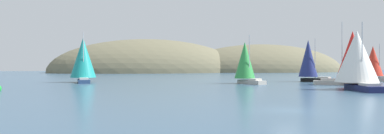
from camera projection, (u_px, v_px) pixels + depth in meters
name	position (u px, v px, depth m)	size (l,w,h in m)	color
ground_plane	(287.00, 110.00, 29.43)	(360.00, 360.00, 0.00)	#385670
headland_center	(149.00, 72.00, 161.79)	(86.85, 44.00, 29.64)	#6B664C
headland_right	(263.00, 72.00, 174.77)	(82.84, 44.00, 26.41)	#6B664C
sailboat_teal_sail	(83.00, 59.00, 73.92)	(5.62, 8.50, 10.16)	navy
sailboat_navy_sail	(309.00, 60.00, 76.54)	(6.83, 7.96, 9.02)	black
sailboat_red_spinnaker	(352.00, 57.00, 64.83)	(10.16, 7.60, 11.34)	#B7B2A8
sailboat_scarlet_sail	(374.00, 63.00, 79.51)	(5.99, 7.89, 8.08)	#B7B2A8
sailboat_white_mainsail	(357.00, 58.00, 52.79)	(7.46, 10.44, 9.72)	#191E4C
sailboat_green_sail	(245.00, 62.00, 69.19)	(4.97, 7.57, 9.25)	#B7B2A8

